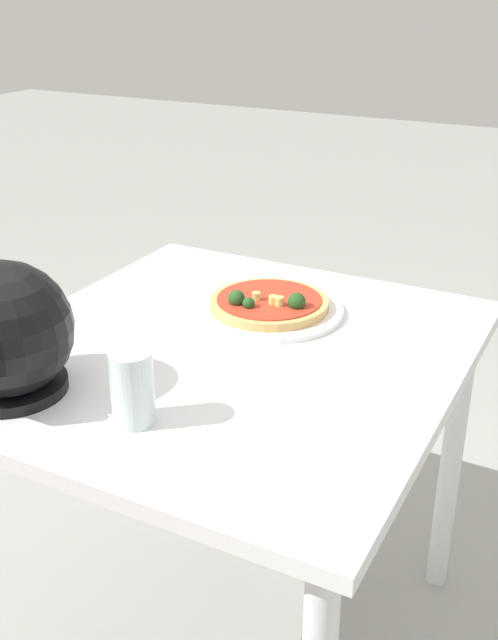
# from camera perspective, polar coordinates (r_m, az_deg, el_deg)

# --- Properties ---
(ground_plane) EXTENTS (14.00, 14.00, 0.00)m
(ground_plane) POSITION_cam_1_polar(r_m,az_deg,el_deg) (1.94, -1.38, -22.74)
(ground_plane) COLOR #9E9E99
(dining_table) EXTENTS (0.87, 0.95, 0.77)m
(dining_table) POSITION_cam_1_polar(r_m,az_deg,el_deg) (1.52, -1.64, -5.49)
(dining_table) COLOR white
(dining_table) RESTS_ON ground
(pizza_plate) EXTENTS (0.32, 0.32, 0.01)m
(pizza_plate) POSITION_cam_1_polar(r_m,az_deg,el_deg) (1.62, 1.53, 0.75)
(pizza_plate) COLOR white
(pizza_plate) RESTS_ON dining_table
(pizza) EXTENTS (0.25, 0.25, 0.05)m
(pizza) POSITION_cam_1_polar(r_m,az_deg,el_deg) (1.61, 1.52, 1.29)
(pizza) COLOR tan
(pizza) RESTS_ON pizza_plate
(motorcycle_helmet) EXTENTS (0.23, 0.23, 0.23)m
(motorcycle_helmet) POSITION_cam_1_polar(r_m,az_deg,el_deg) (1.33, -17.95, -0.93)
(motorcycle_helmet) COLOR black
(motorcycle_helmet) RESTS_ON dining_table
(drinking_glass) EXTENTS (0.07, 0.07, 0.13)m
(drinking_glass) POSITION_cam_1_polar(r_m,az_deg,el_deg) (1.22, -8.80, -5.02)
(drinking_glass) COLOR silver
(drinking_glass) RESTS_ON dining_table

